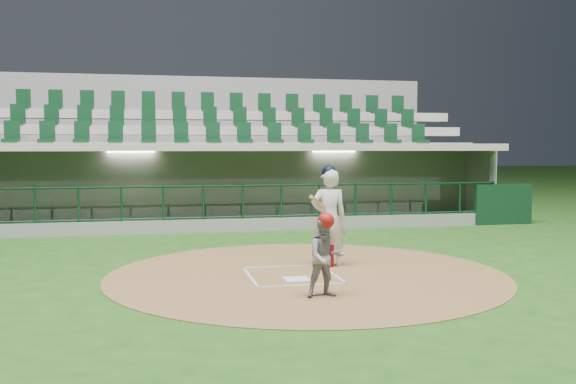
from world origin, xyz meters
The scene contains 8 objects.
ground centered at (0.00, 0.00, 0.00)m, with size 120.00×120.00×0.00m, color #1E4A15.
dirt_circle centered at (0.30, -0.20, 0.01)m, with size 7.20×7.20×0.01m, color brown.
home_plate centered at (0.00, -0.70, 0.02)m, with size 0.43×0.43×0.02m, color white.
batter_box_chalk centered at (0.00, -0.30, 0.02)m, with size 1.55×1.80×0.01m.
dugout_structure centered at (0.17, 7.83, 0.96)m, with size 16.40×3.70×3.00m.
seating_deck centered at (0.00, 10.91, 1.42)m, with size 17.00×6.72×5.15m.
batter centered at (0.89, 0.43, 0.98)m, with size 0.89×0.89×1.95m.
catcher centered at (0.16, -2.00, 0.65)m, with size 0.62×0.49×1.30m.
Camera 1 is at (-2.42, -11.35, 2.30)m, focal length 40.00 mm.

